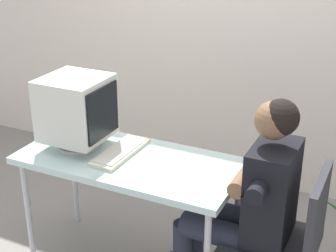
{
  "coord_description": "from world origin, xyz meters",
  "views": [
    {
      "loc": [
        1.33,
        -2.25,
        2.07
      ],
      "look_at": [
        0.25,
        0.0,
        1.0
      ],
      "focal_mm": 54.07,
      "sensor_mm": 36.0,
      "label": 1
    }
  ],
  "objects_px": {
    "desk": "(130,167)",
    "crt_monitor": "(77,109)",
    "keyboard": "(120,152)",
    "office_chair": "(285,237)",
    "person_seated": "(248,199)"
  },
  "relations": [
    {
      "from": "crt_monitor",
      "to": "office_chair",
      "type": "distance_m",
      "value": 1.38
    },
    {
      "from": "desk",
      "to": "crt_monitor",
      "type": "height_order",
      "value": "crt_monitor"
    },
    {
      "from": "keyboard",
      "to": "desk",
      "type": "bearing_deg",
      "value": -19.88
    },
    {
      "from": "desk",
      "to": "keyboard",
      "type": "relative_size",
      "value": 2.88
    },
    {
      "from": "office_chair",
      "to": "keyboard",
      "type": "bearing_deg",
      "value": 179.04
    },
    {
      "from": "keyboard",
      "to": "office_chair",
      "type": "xyz_separation_m",
      "value": [
        1.0,
        -0.02,
        -0.28
      ]
    },
    {
      "from": "crt_monitor",
      "to": "office_chair",
      "type": "bearing_deg",
      "value": -0.07
    },
    {
      "from": "desk",
      "to": "person_seated",
      "type": "distance_m",
      "value": 0.71
    },
    {
      "from": "person_seated",
      "to": "keyboard",
      "type": "bearing_deg",
      "value": 178.78
    },
    {
      "from": "desk",
      "to": "office_chair",
      "type": "relative_size",
      "value": 1.49
    },
    {
      "from": "person_seated",
      "to": "office_chair",
      "type": "bearing_deg",
      "value": -0.0
    },
    {
      "from": "office_chair",
      "to": "person_seated",
      "type": "bearing_deg",
      "value": 180.0
    },
    {
      "from": "desk",
      "to": "keyboard",
      "type": "height_order",
      "value": "keyboard"
    },
    {
      "from": "crt_monitor",
      "to": "keyboard",
      "type": "height_order",
      "value": "crt_monitor"
    },
    {
      "from": "desk",
      "to": "keyboard",
      "type": "distance_m",
      "value": 0.11
    }
  ]
}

